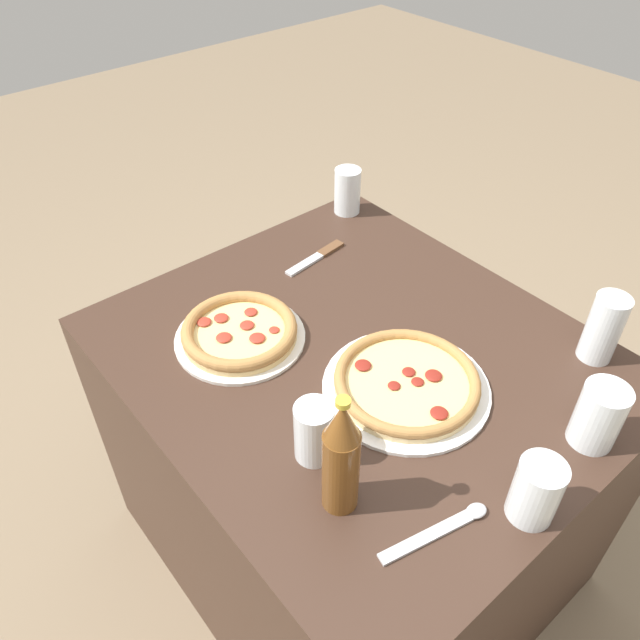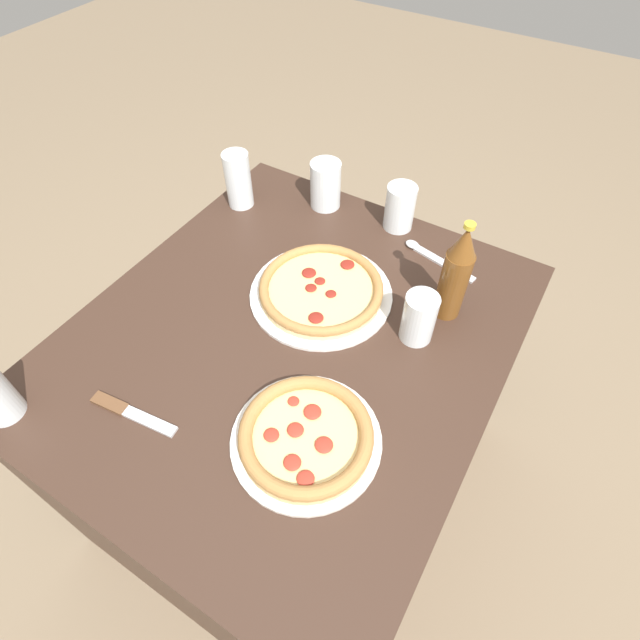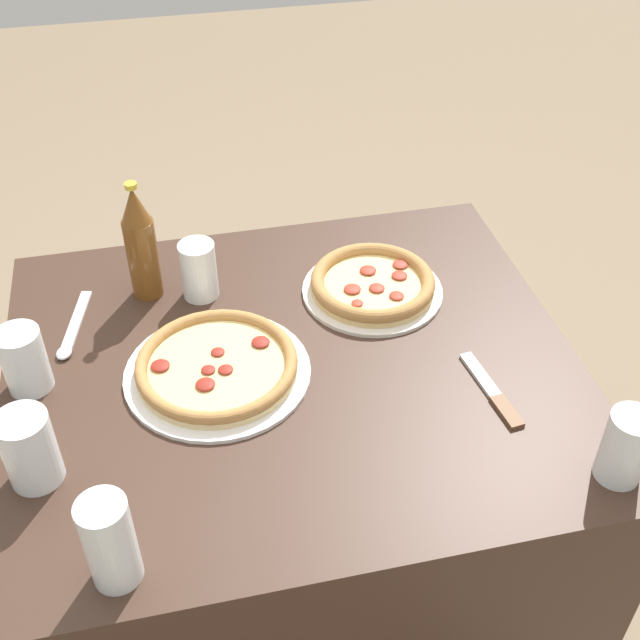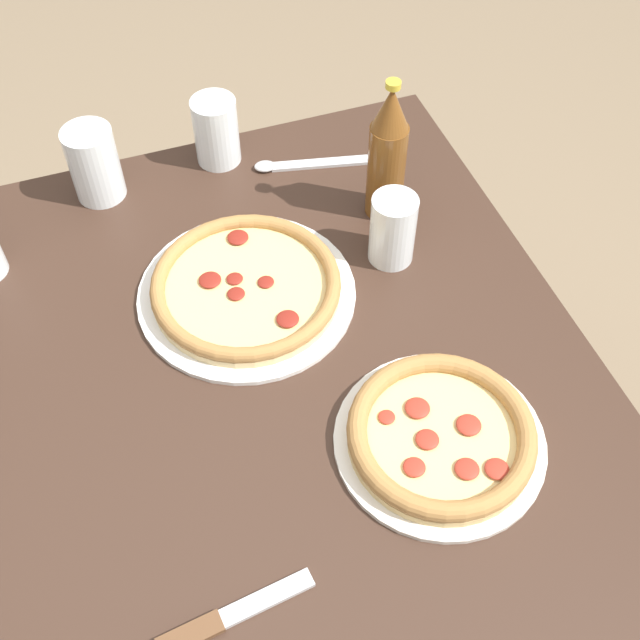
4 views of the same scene
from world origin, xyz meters
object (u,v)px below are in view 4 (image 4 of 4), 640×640
Objects in this scene: spoon at (299,164)px; pizza_veggie at (441,436)px; glass_iced_tea at (392,232)px; glass_water at (95,165)px; knife at (229,616)px; glass_cola at (216,134)px; beer_bottle at (387,154)px; pizza_margherita at (245,288)px.

pizza_veggie is at bearing -0.04° from spoon.
glass_iced_tea is 0.49m from glass_water.
pizza_veggie is at bearing 111.52° from knife.
glass_cola is at bearing 95.52° from glass_water.
pizza_veggie is at bearing -12.61° from beer_bottle.
spoon is at bearing 179.96° from pizza_veggie.
pizza_veggie is at bearing 10.93° from glass_cola.
knife is (0.45, -0.38, -0.05)m from glass_iced_tea.
pizza_margherita is 0.30m from spoon.
pizza_margherita is 2.75× the size of glass_cola.
glass_cola is at bearing -117.91° from spoon.
glass_cola reaches higher than glass_iced_tea.
glass_cola is at bearing -148.49° from glass_iced_tea.
glass_cola is 0.63× the size of knife.
spoon reaches higher than knife.
pizza_veggie is at bearing 28.06° from glass_water.
beer_bottle reaches higher than pizza_margherita.
glass_iced_tea is 0.98× the size of glass_cola.
pizza_veggie is at bearing -11.57° from glass_iced_tea.
beer_bottle is at bearing 65.84° from glass_water.
glass_water is 0.64× the size of spoon.
glass_water is at bearing -97.86° from spoon.
beer_bottle is 1.23× the size of spoon.
glass_water is 0.34m from spoon.
pizza_margherita is 1.64× the size of spoon.
pizza_veggie is 2.36× the size of glass_iced_tea.
knife is 0.77m from spoon.
glass_water is 0.47m from beer_bottle.
pizza_veggie is 0.85× the size of pizza_margherita.
beer_bottle is 0.70m from knife.
spoon is (-0.70, 0.32, 0.00)m from knife.
glass_water is at bearing -114.16° from beer_bottle.
spoon is (-0.25, 0.17, -0.01)m from pizza_margherita.
glass_water is 0.75m from knife.
beer_bottle is 0.21m from spoon.
glass_iced_tea is 0.59× the size of spoon.
glass_iced_tea reaches higher than pizza_margherita.
pizza_margherita reaches higher than knife.
beer_bottle reaches higher than glass_water.
spoon is at bearing 62.09° from glass_cola.
spoon is at bearing -164.78° from glass_iced_tea.
knife is (0.45, -0.15, -0.01)m from pizza_margherita.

